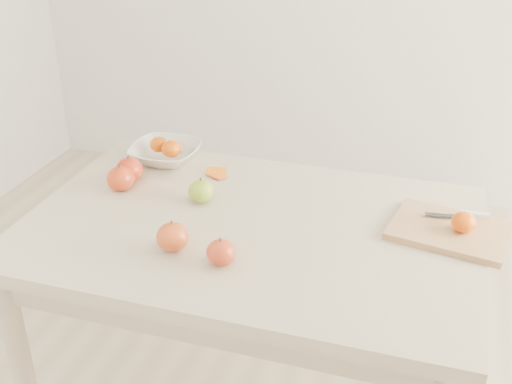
% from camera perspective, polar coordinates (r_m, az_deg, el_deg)
% --- Properties ---
extents(table, '(1.20, 0.80, 0.75)m').
position_cam_1_polar(table, '(1.76, -0.49, -5.60)').
color(table, beige).
rests_on(table, ground).
extents(cutting_board, '(0.33, 0.26, 0.02)m').
position_cam_1_polar(cutting_board, '(1.73, 16.82, -3.32)').
color(cutting_board, tan).
rests_on(cutting_board, table).
extents(board_tangerine, '(0.06, 0.06, 0.05)m').
position_cam_1_polar(board_tangerine, '(1.71, 17.97, -2.58)').
color(board_tangerine, '#D44407').
rests_on(board_tangerine, cutting_board).
extents(fruit_bowl, '(0.22, 0.22, 0.05)m').
position_cam_1_polar(fruit_bowl, '(2.07, -8.08, 3.44)').
color(fruit_bowl, silver).
rests_on(fruit_bowl, table).
extents(bowl_tangerine_near, '(0.06, 0.06, 0.05)m').
position_cam_1_polar(bowl_tangerine_near, '(2.08, -8.64, 4.22)').
color(bowl_tangerine_near, '#D74D07').
rests_on(bowl_tangerine_near, fruit_bowl).
extents(bowl_tangerine_far, '(0.06, 0.06, 0.05)m').
position_cam_1_polar(bowl_tangerine_far, '(2.03, -7.53, 3.84)').
color(bowl_tangerine_far, orange).
rests_on(bowl_tangerine_far, fruit_bowl).
extents(orange_peel_a, '(0.07, 0.06, 0.01)m').
position_cam_1_polar(orange_peel_a, '(1.98, -3.54, 1.69)').
color(orange_peel_a, orange).
rests_on(orange_peel_a, table).
extents(orange_peel_b, '(0.06, 0.05, 0.01)m').
position_cam_1_polar(orange_peel_b, '(1.95, -3.39, 1.34)').
color(orange_peel_b, '#E1540F').
rests_on(orange_peel_b, table).
extents(paring_knife, '(0.17, 0.06, 0.01)m').
position_cam_1_polar(paring_knife, '(1.79, 18.46, -1.96)').
color(paring_knife, white).
rests_on(paring_knife, cutting_board).
extents(apple_green, '(0.07, 0.07, 0.07)m').
position_cam_1_polar(apple_green, '(1.81, -4.92, 0.08)').
color(apple_green, '#518613').
rests_on(apple_green, table).
extents(apple_red_e, '(0.07, 0.07, 0.06)m').
position_cam_1_polar(apple_red_e, '(1.53, -3.13, -5.38)').
color(apple_red_e, '#92090B').
rests_on(apple_red_e, table).
extents(apple_red_c, '(0.08, 0.08, 0.07)m').
position_cam_1_polar(apple_red_c, '(1.60, -7.43, -3.96)').
color(apple_red_c, '#A21F13').
rests_on(apple_red_c, table).
extents(apple_red_b, '(0.08, 0.08, 0.07)m').
position_cam_1_polar(apple_red_b, '(1.90, -11.95, 1.18)').
color(apple_red_b, maroon).
rests_on(apple_red_b, table).
extents(apple_red_a, '(0.08, 0.08, 0.07)m').
position_cam_1_polar(apple_red_a, '(1.95, -11.20, 1.97)').
color(apple_red_a, maroon).
rests_on(apple_red_a, table).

